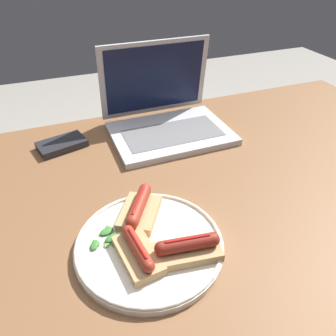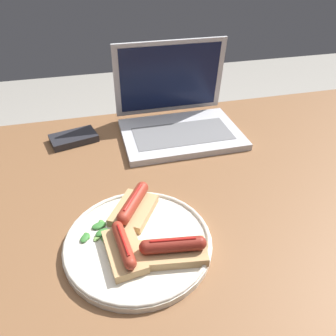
% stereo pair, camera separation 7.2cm
% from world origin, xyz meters
% --- Properties ---
extents(desk, '(1.45, 0.85, 0.75)m').
position_xyz_m(desk, '(0.00, 0.00, 0.67)').
color(desk, brown).
rests_on(desk, ground_plane).
extents(laptop, '(0.33, 0.27, 0.24)m').
position_xyz_m(laptop, '(-0.01, 0.26, 0.80)').
color(laptop, '#B7B7BC').
rests_on(laptop, desk).
extents(plate, '(0.28, 0.28, 0.02)m').
position_xyz_m(plate, '(-0.21, -0.15, 0.76)').
color(plate, silver).
rests_on(plate, desk).
extents(sausage_toast_left, '(0.13, 0.07, 0.05)m').
position_xyz_m(sausage_toast_left, '(-0.15, -0.20, 0.78)').
color(sausage_toast_left, tan).
rests_on(sausage_toast_left, plate).
extents(sausage_toast_middle, '(0.11, 0.12, 0.05)m').
position_xyz_m(sausage_toast_middle, '(-0.20, -0.07, 0.78)').
color(sausage_toast_middle, tan).
rests_on(sausage_toast_middle, plate).
extents(sausage_toast_right, '(0.07, 0.12, 0.04)m').
position_xyz_m(sausage_toast_right, '(-0.23, -0.17, 0.78)').
color(sausage_toast_right, tan).
rests_on(sausage_toast_right, plate).
extents(salad_pile, '(0.07, 0.07, 0.01)m').
position_xyz_m(salad_pile, '(-0.27, -0.11, 0.77)').
color(salad_pile, '#387A33').
rests_on(salad_pile, plate).
extents(external_drive, '(0.14, 0.10, 0.02)m').
position_xyz_m(external_drive, '(-0.32, 0.28, 0.76)').
color(external_drive, '#232328').
rests_on(external_drive, desk).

